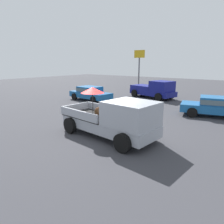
% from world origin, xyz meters
% --- Properties ---
extents(ground_plane, '(80.00, 80.00, 0.00)m').
position_xyz_m(ground_plane, '(0.00, 0.00, 0.00)').
color(ground_plane, '#38383D').
extents(pickup_truck_main, '(5.20, 2.62, 2.37)m').
position_xyz_m(pickup_truck_main, '(0.46, -0.05, 0.97)').
color(pickup_truck_main, black).
rests_on(pickup_truck_main, ground).
extents(pickup_truck_red, '(5.09, 3.05, 1.80)m').
position_xyz_m(pickup_truck_red, '(-3.27, 11.57, 0.87)').
color(pickup_truck_red, black).
rests_on(pickup_truck_red, ground).
extents(parked_sedan_near, '(4.60, 2.75, 1.33)m').
position_xyz_m(parked_sedan_near, '(3.34, 7.34, 0.74)').
color(parked_sedan_near, black).
rests_on(parked_sedan_near, ground).
extents(parked_sedan_far, '(4.43, 2.24, 1.33)m').
position_xyz_m(parked_sedan_far, '(-7.50, 6.65, 0.74)').
color(parked_sedan_far, black).
rests_on(parked_sedan_far, ground).
extents(motel_sign, '(1.40, 0.16, 5.02)m').
position_xyz_m(motel_sign, '(-7.07, 15.00, 3.54)').
color(motel_sign, '#59595B').
rests_on(motel_sign, ground).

